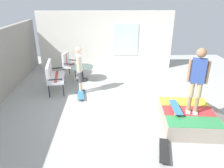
% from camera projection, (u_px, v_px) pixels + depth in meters
% --- Properties ---
extents(ground_plane, '(12.00, 12.00, 0.10)m').
position_uv_depth(ground_plane, '(124.00, 108.00, 6.42)').
color(ground_plane, '#A8A8A3').
extents(house_facade, '(0.23, 6.00, 2.59)m').
position_uv_depth(house_facade, '(106.00, 41.00, 9.37)').
color(house_facade, white).
rests_on(house_facade, ground_plane).
extents(skate_ramp, '(1.71, 2.02, 0.42)m').
position_uv_depth(skate_ramp, '(188.00, 118.00, 5.44)').
color(skate_ramp, gray).
rests_on(skate_ramp, ground_plane).
extents(patio_bench, '(1.32, 0.73, 1.02)m').
position_uv_depth(patio_bench, '(53.00, 74.00, 7.31)').
color(patio_bench, black).
rests_on(patio_bench, ground_plane).
extents(patio_chair_near_house, '(0.72, 0.66, 1.02)m').
position_uv_depth(patio_chair_near_house, '(69.00, 62.00, 8.61)').
color(patio_chair_near_house, black).
rests_on(patio_chair_near_house, ground_plane).
extents(patio_table, '(0.90, 0.90, 0.57)m').
position_uv_depth(patio_table, '(82.00, 71.00, 8.28)').
color(patio_table, black).
rests_on(patio_table, ground_plane).
extents(person_watching, '(0.48, 0.26, 1.65)m').
position_uv_depth(person_watching, '(79.00, 67.00, 6.98)').
color(person_watching, black).
rests_on(person_watching, ground_plane).
extents(person_skater, '(0.33, 0.45, 1.67)m').
position_uv_depth(person_skater, '(197.00, 77.00, 4.91)').
color(person_skater, silver).
rests_on(person_skater, skate_ramp).
extents(skateboard_by_bench, '(0.82, 0.29, 0.10)m').
position_uv_depth(skateboard_by_bench, '(81.00, 94.00, 7.01)').
color(skateboard_by_bench, '#3372B2').
rests_on(skateboard_by_bench, ground_plane).
extents(skateboard_spare, '(0.82, 0.39, 0.10)m').
position_uv_depth(skateboard_spare, '(164.00, 151.00, 4.46)').
color(skateboard_spare, black).
rests_on(skateboard_spare, ground_plane).
extents(skateboard_on_ramp, '(0.81, 0.26, 0.10)m').
position_uv_depth(skateboard_on_ramp, '(176.00, 107.00, 5.36)').
color(skateboard_on_ramp, '#3372B2').
rests_on(skateboard_on_ramp, skate_ramp).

